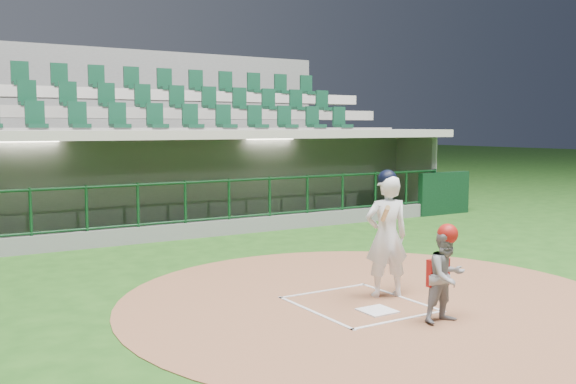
{
  "coord_description": "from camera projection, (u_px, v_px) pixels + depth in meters",
  "views": [
    {
      "loc": [
        -5.37,
        -7.21,
        2.46
      ],
      "look_at": [
        0.61,
        2.6,
        1.3
      ],
      "focal_mm": 40.0,
      "sensor_mm": 36.0,
      "label": 1
    }
  ],
  "objects": [
    {
      "name": "batter_box_chalk",
      "position": [
        359.0,
        304.0,
        8.9
      ],
      "size": [
        1.55,
        1.8,
        0.01
      ],
      "color": "silver",
      "rests_on": "ground"
    },
    {
      "name": "catcher",
      "position": [
        446.0,
        274.0,
        8.04
      ],
      "size": [
        0.57,
        0.45,
        1.26
      ],
      "color": "gray",
      "rests_on": "dirt_circle"
    },
    {
      "name": "home_plate",
      "position": [
        377.0,
        311.0,
        8.56
      ],
      "size": [
        0.43,
        0.43,
        0.02
      ],
      "primitive_type": "cube",
      "color": "white",
      "rests_on": "dirt_circle"
    },
    {
      "name": "seating_deck",
      "position": [
        118.0,
        164.0,
        18.28
      ],
      "size": [
        17.0,
        6.72,
        5.15
      ],
      "color": "slate",
      "rests_on": "ground"
    },
    {
      "name": "ground",
      "position": [
        346.0,
        300.0,
        9.15
      ],
      "size": [
        120.0,
        120.0,
        0.0
      ],
      "primitive_type": "plane",
      "color": "#1C4714",
      "rests_on": "ground"
    },
    {
      "name": "batter",
      "position": [
        387.0,
        234.0,
        9.24
      ],
      "size": [
        0.91,
        0.95,
        1.85
      ],
      "color": "white",
      "rests_on": "dirt_circle"
    },
    {
      "name": "dirt_circle",
      "position": [
        371.0,
        300.0,
        9.14
      ],
      "size": [
        7.2,
        7.2,
        0.01
      ],
      "primitive_type": "cylinder",
      "color": "brown",
      "rests_on": "ground"
    },
    {
      "name": "dugout_structure",
      "position": [
        159.0,
        189.0,
        15.74
      ],
      "size": [
        16.4,
        3.7,
        3.0
      ],
      "color": "slate",
      "rests_on": "ground"
    }
  ]
}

